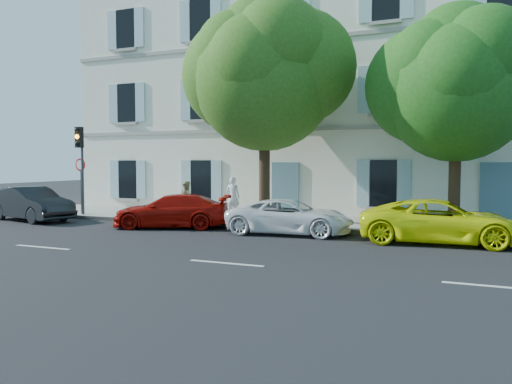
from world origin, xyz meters
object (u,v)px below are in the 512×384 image
at_px(car_red_coupe, 172,211).
at_px(pedestrian_b, 187,199).
at_px(car_white_coupe, 290,217).
at_px(traffic_light, 80,151).
at_px(tree_left, 265,81).
at_px(tree_right, 457,91).
at_px(road_sign, 81,174).
at_px(car_yellow_supercar, 441,221).
at_px(pedestrian_a, 233,197).
at_px(car_dark_sedan, 32,204).

relative_size(car_red_coupe, pedestrian_b, 2.82).
height_order(car_white_coupe, traffic_light, traffic_light).
height_order(tree_left, tree_right, tree_left).
bearing_deg(traffic_light, tree_right, 2.93).
relative_size(tree_right, road_sign, 2.93).
xyz_separation_m(road_sign, pedestrian_b, (5.24, 0.53, -1.04)).
xyz_separation_m(tree_right, road_sign, (-15.80, -0.47, -2.93)).
xyz_separation_m(car_red_coupe, car_yellow_supercar, (9.65, 0.07, 0.04)).
distance_m(car_red_coupe, car_yellow_supercar, 9.65).
height_order(car_white_coupe, tree_left, tree_left).
relative_size(car_yellow_supercar, pedestrian_b, 3.11).
bearing_deg(pedestrian_a, traffic_light, 14.00).
distance_m(tree_right, traffic_light, 15.64).
bearing_deg(tree_left, car_yellow_supercar, -17.91).
bearing_deg(car_yellow_supercar, car_dark_sedan, 87.83).
bearing_deg(pedestrian_b, traffic_light, 51.14).
height_order(car_white_coupe, tree_right, tree_right).
relative_size(tree_left, traffic_light, 2.21).
xyz_separation_m(tree_left, road_sign, (-8.75, -0.64, -3.74)).
bearing_deg(tree_left, pedestrian_a, 153.44).
bearing_deg(tree_right, car_yellow_supercar, -99.12).
height_order(car_red_coupe, car_white_coupe, car_red_coupe).
relative_size(car_yellow_supercar, tree_right, 0.66).
relative_size(car_white_coupe, traffic_light, 1.12).
bearing_deg(pedestrian_b, car_dark_sedan, 63.38).
xyz_separation_m(car_dark_sedan, pedestrian_a, (7.84, 3.52, 0.29)).
height_order(traffic_light, pedestrian_a, traffic_light).
bearing_deg(tree_right, car_dark_sedan, -171.72).
bearing_deg(traffic_light, car_dark_sedan, -126.73).
height_order(car_dark_sedan, road_sign, road_sign).
xyz_separation_m(tree_right, pedestrian_a, (-8.89, 1.09, -3.89)).
xyz_separation_m(car_dark_sedan, car_red_coupe, (6.76, 0.36, -0.08)).
xyz_separation_m(car_white_coupe, tree_left, (-1.80, 2.11, 5.10)).
height_order(tree_left, road_sign, tree_left).
height_order(car_red_coupe, pedestrian_b, pedestrian_b).
relative_size(car_red_coupe, traffic_light, 1.13).
distance_m(tree_right, road_sign, 16.08).
distance_m(tree_right, pedestrian_a, 9.76).
bearing_deg(car_yellow_supercar, car_white_coupe, 85.58).
xyz_separation_m(car_red_coupe, pedestrian_b, (-0.59, 2.13, 0.29)).
bearing_deg(road_sign, car_dark_sedan, -115.25).
relative_size(car_dark_sedan, road_sign, 1.73).
bearing_deg(tree_right, car_red_coupe, -168.25).
bearing_deg(car_red_coupe, car_white_coupe, 72.82).
xyz_separation_m(car_yellow_supercar, tree_left, (-6.73, 2.18, 5.03)).
height_order(car_dark_sedan, car_white_coupe, car_dark_sedan).
bearing_deg(tree_left, car_dark_sedan, -164.93).
relative_size(car_dark_sedan, traffic_light, 1.12).
distance_m(car_red_coupe, traffic_light, 6.15).
relative_size(car_white_coupe, tree_right, 0.59).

